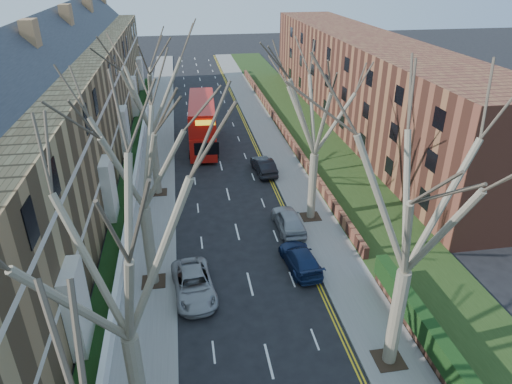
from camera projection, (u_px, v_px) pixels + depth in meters
name	position (u px, v px, depth m)	size (l,w,h in m)	color
pavement_left	(158.00, 146.00, 47.60)	(3.00, 102.00, 0.12)	slate
pavement_right	(271.00, 140.00, 49.36)	(3.00, 102.00, 0.12)	slate
terrace_left	(53.00, 124.00, 36.97)	(9.70, 78.00, 13.60)	olive
flats_right	(363.00, 82.00, 52.33)	(13.97, 54.00, 10.00)	brown
front_wall_left	(136.00, 174.00, 40.07)	(0.30, 78.00, 1.00)	white
grass_verge_right	(311.00, 137.00, 49.98)	(6.00, 102.00, 0.06)	#1D3212
tree_left_mid	(113.00, 238.00, 14.32)	(10.50, 10.50, 14.71)	#776855
tree_left_far	(136.00, 138.00, 23.26)	(10.15, 10.15, 14.22)	#776855
tree_left_dist	(146.00, 79.00, 33.67)	(10.50, 10.50, 14.71)	#776855
tree_right_mid	(420.00, 184.00, 17.75)	(10.50, 10.50, 14.71)	#776855
tree_right_far	(318.00, 98.00, 30.21)	(10.15, 10.15, 14.22)	#776855
double_decker_bus	(203.00, 124.00, 46.98)	(3.30, 11.39, 4.70)	#AD120C
car_left_far	(194.00, 284.00, 26.28)	(2.25, 4.87, 1.35)	#939398
car_right_near	(300.00, 258.00, 28.62)	(1.83, 4.49, 1.30)	#16264E
car_right_mid	(289.00, 220.00, 32.66)	(1.78, 4.42, 1.51)	#9A9DA3
car_right_far	(264.00, 166.00, 41.43)	(1.52, 4.35, 1.43)	black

